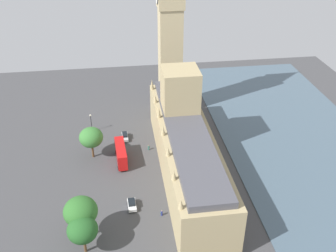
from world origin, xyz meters
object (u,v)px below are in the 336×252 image
(car_white_leading, at_px, (132,204))
(plane_tree_opposite_hall, at_px, (91,137))
(plane_tree_far_end, at_px, (82,230))
(plane_tree_trailing, at_px, (81,211))
(clock_tower, at_px, (170,25))
(car_silver_midblock, at_px, (125,136))
(pedestrian_under_trees, at_px, (162,213))
(pedestrian_near_tower, at_px, (149,148))
(street_lamp_kerbside, at_px, (91,120))
(parliament_building, at_px, (185,144))
(double_decker_bus_corner, at_px, (121,153))

(car_white_leading, bearing_deg, plane_tree_opposite_hall, -68.83)
(plane_tree_far_end, height_order, plane_tree_trailing, plane_tree_trailing)
(clock_tower, height_order, plane_tree_far_end, clock_tower)
(car_silver_midblock, bearing_deg, plane_tree_trailing, 72.79)
(pedestrian_under_trees, xyz_separation_m, plane_tree_trailing, (17.15, 4.27, 6.79))
(car_white_leading, height_order, plane_tree_trailing, plane_tree_trailing)
(clock_tower, bearing_deg, plane_tree_trailing, 63.86)
(pedestrian_near_tower, relative_size, plane_tree_trailing, 0.15)
(plane_tree_trailing, relative_size, street_lamp_kerbside, 1.78)
(car_silver_midblock, bearing_deg, parliament_building, 130.45)
(clock_tower, height_order, pedestrian_under_trees, clock_tower)
(plane_tree_opposite_hall, height_order, street_lamp_kerbside, plane_tree_opposite_hall)
(parliament_building, distance_m, pedestrian_near_tower, 14.81)
(car_white_leading, height_order, pedestrian_near_tower, car_white_leading)
(plane_tree_opposite_hall, relative_size, plane_tree_trailing, 0.87)
(clock_tower, distance_m, pedestrian_under_trees, 57.30)
(pedestrian_under_trees, distance_m, plane_tree_opposite_hall, 30.52)
(pedestrian_near_tower, bearing_deg, parliament_building, -4.62)
(plane_tree_opposite_hall, relative_size, street_lamp_kerbside, 1.55)
(parliament_building, bearing_deg, clock_tower, -91.43)
(double_decker_bus_corner, relative_size, plane_tree_trailing, 1.01)
(double_decker_bus_corner, bearing_deg, pedestrian_under_trees, 106.78)
(car_white_leading, bearing_deg, double_decker_bus_corner, -86.88)
(plane_tree_trailing, bearing_deg, plane_tree_opposite_hall, -92.24)
(car_silver_midblock, bearing_deg, plane_tree_opposite_hall, 39.06)
(double_decker_bus_corner, relative_size, pedestrian_under_trees, 7.05)
(parliament_building, bearing_deg, street_lamp_kerbside, -41.75)
(street_lamp_kerbside, bearing_deg, plane_tree_trailing, 89.37)
(car_silver_midblock, relative_size, plane_tree_far_end, 0.54)
(parliament_building, height_order, double_decker_bus_corner, parliament_building)
(pedestrian_near_tower, height_order, plane_tree_far_end, plane_tree_far_end)
(car_silver_midblock, bearing_deg, double_decker_bus_corner, 80.57)
(plane_tree_opposite_hall, xyz_separation_m, street_lamp_kerbside, (0.69, -13.62, -2.21))
(double_decker_bus_corner, distance_m, car_white_leading, 18.74)
(plane_tree_far_end, bearing_deg, pedestrian_under_trees, -154.28)
(pedestrian_near_tower, bearing_deg, double_decker_bus_corner, -107.07)
(pedestrian_under_trees, bearing_deg, parliament_building, -17.58)
(clock_tower, bearing_deg, street_lamp_kerbside, 21.30)
(plane_tree_far_end, bearing_deg, car_white_leading, -131.03)
(car_white_leading, bearing_deg, car_silver_midblock, -91.73)
(parliament_building, distance_m, pedestrian_under_trees, 19.98)
(plane_tree_far_end, xyz_separation_m, plane_tree_trailing, (0.41, -3.79, 1.40))
(parliament_building, distance_m, street_lamp_kerbside, 33.53)
(car_white_leading, xyz_separation_m, pedestrian_near_tower, (-6.14, -22.94, -0.18))
(pedestrian_near_tower, height_order, plane_tree_trailing, plane_tree_trailing)
(car_silver_midblock, xyz_separation_m, plane_tree_far_end, (9.90, 41.37, 5.18))
(double_decker_bus_corner, distance_m, pedestrian_under_trees, 23.80)
(plane_tree_opposite_hall, height_order, plane_tree_far_end, plane_tree_opposite_hall)
(clock_tower, height_order, street_lamp_kerbside, clock_tower)
(clock_tower, height_order, plane_tree_opposite_hall, clock_tower)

